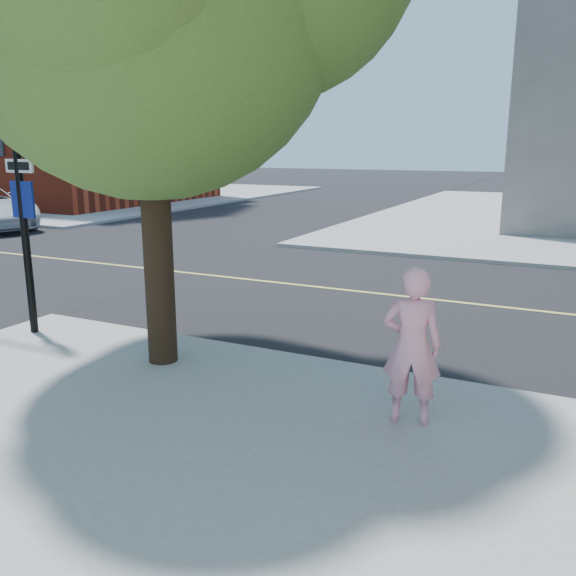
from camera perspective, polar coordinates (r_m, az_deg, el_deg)
The scene contains 5 objects.
ground at distance 11.11m, azimuth -17.84°, elevation -3.53°, with size 140.00×140.00×0.00m, color black.
road_ew at distance 14.57m, azimuth -5.63°, elevation 0.99°, with size 140.00×9.00×0.01m, color black.
sidewalk_nw at distance 42.26m, azimuth -20.52°, elevation 8.35°, with size 26.00×25.00×0.12m, color gray.
church at distance 37.79m, azimuth -22.13°, elevation 18.58°, with size 15.20×12.00×14.40m.
man_on_phone at distance 6.66m, azimuth 11.60°, elevation -5.38°, with size 0.64×0.42×1.75m, color #FBA1BC.
Camera 1 is at (7.49, -7.61, 3.10)m, focal length 37.68 mm.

